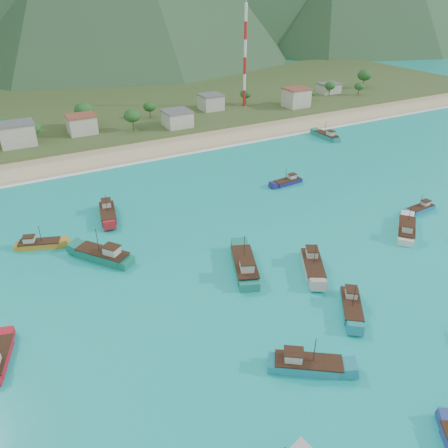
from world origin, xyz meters
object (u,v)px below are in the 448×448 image
boat_7 (351,307)px  boat_12 (313,266)px  boat_1 (326,136)px  boat_9 (39,245)px  boat_0 (104,256)px  boat_18 (245,267)px  boat_10 (287,182)px  boat_5 (421,209)px  radio_tower (245,57)px  boat_25 (307,365)px  boat_23 (108,214)px  boat_2 (406,230)px

boat_7 → boat_12: bearing=-61.3°
boat_1 → boat_9: bearing=-167.1°
boat_0 → boat_18: size_ratio=0.89×
boat_18 → boat_10: bearing=65.8°
boat_0 → boat_12: boat_0 is taller
boat_5 → boat_12: (-38.33, -6.93, 0.33)m
boat_0 → boat_9: (-10.59, 11.11, -0.32)m
boat_9 → boat_12: boat_12 is taller
radio_tower → boat_0: size_ratio=3.34×
boat_10 → boat_25: size_ratio=0.83×
boat_0 → boat_7: bearing=-84.1°
boat_9 → boat_23: boat_23 is taller
boat_5 → boat_0: bearing=75.3°
boat_12 → boat_23: boat_12 is taller
boat_0 → boat_23: (5.69, 17.64, -0.12)m
boat_0 → boat_5: bearing=-49.1°
boat_25 → boat_2: bearing=150.1°
boat_18 → boat_25: 25.35m
boat_10 → boat_23: bearing=81.4°
boat_0 → boat_2: 64.52m
boat_9 → boat_12: size_ratio=0.84×
boat_9 → boat_23: 17.54m
boat_5 → boat_25: 60.67m
boat_7 → boat_23: size_ratio=0.84×
boat_0 → boat_18: 28.02m
boat_5 → boat_10: size_ratio=0.94×
boat_0 → boat_9: bearing=96.6°
boat_2 → boat_25: (-43.03, -20.22, -0.06)m
radio_tower → boat_7: size_ratio=4.11×
boat_2 → boat_9: boat_2 is taller
boat_1 → boat_25: bearing=-134.3°
boat_0 → boat_2: boat_0 is taller
boat_12 → boat_2: bearing=-147.6°
boat_1 → boat_18: boat_18 is taller
boat_18 → boat_25: boat_18 is taller
boat_5 → boat_18: boat_18 is taller
radio_tower → boat_10: bearing=-112.3°
boat_2 → boat_9: 78.50m
boat_0 → boat_18: boat_18 is taller
boat_1 → boat_2: (-28.36, -60.21, 0.05)m
boat_12 → boat_18: 13.06m
boat_18 → boat_5: bearing=23.7°
boat_5 → boat_7: 44.59m
boat_0 → boat_7: 47.64m
boat_0 → boat_25: boat_0 is taller
boat_10 → boat_23: size_ratio=0.76×
boat_12 → boat_10: bearing=-88.8°
radio_tower → boat_7: bearing=-113.0°
boat_9 → boat_2: bearing=85.2°
boat_9 → boat_12: 55.98m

